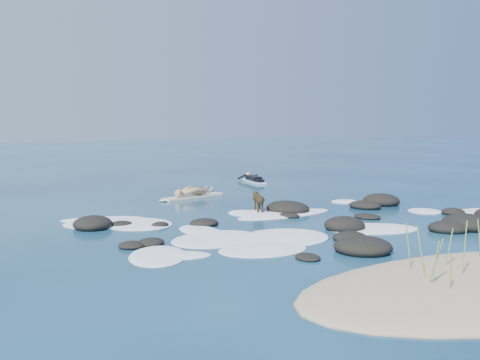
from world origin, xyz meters
name	(u,v)px	position (x,y,z in m)	size (l,w,h in m)	color
ground	(297,218)	(0.00, 0.00, 0.00)	(160.00, 160.00, 0.00)	#0A2642
dune_grass	(476,252)	(-0.36, -7.91, 0.63)	(3.50, 1.68, 1.22)	olive
reef_rocks	(358,219)	(1.35, -1.54, 0.12)	(14.54, 8.03, 0.59)	black
breaking_foam	(257,227)	(-1.96, -0.96, 0.01)	(15.68, 7.54, 0.12)	white
standing_surfer_rig	(193,180)	(-1.82, 5.85, 0.77)	(3.33, 1.55, 1.96)	beige
paddling_surfer_rig	(253,179)	(3.08, 10.41, 0.16)	(1.21, 2.70, 0.47)	silver
dog	(258,199)	(-0.81, 1.41, 0.50)	(0.45, 1.17, 0.75)	black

